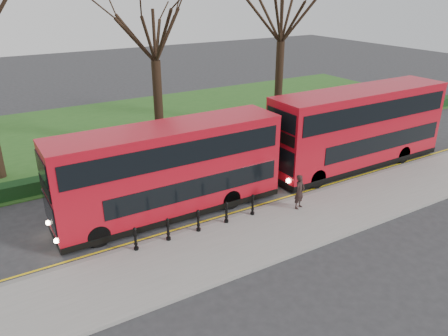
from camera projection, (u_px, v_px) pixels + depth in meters
ground at (205, 215)px, 21.19m from camera, size 120.00×120.00×0.00m
pavement at (239, 242)px, 18.80m from camera, size 60.00×4.00×0.15m
kerb at (216, 222)px, 20.37m from camera, size 60.00×0.25×0.16m
grass_verge at (110, 132)px, 33.02m from camera, size 60.00×18.00×0.06m
hedge at (151, 162)px, 26.40m from camera, size 60.00×0.90×0.80m
yellow_line_outer at (212, 221)px, 20.64m from camera, size 60.00×0.10×0.01m
yellow_line_inner at (210, 219)px, 20.80m from camera, size 60.00×0.10×0.01m
tree_mid at (154, 29)px, 27.02m from camera, size 6.83×6.83×10.68m
tree_right at (282, 12)px, 31.48m from camera, size 7.49×7.49×11.71m
bollard_row at (198, 221)px, 19.36m from camera, size 6.01×0.15×1.00m
bus_lead at (170, 171)px, 20.55m from camera, size 11.08×2.54×4.41m
bus_rear at (359, 128)px, 26.08m from camera, size 11.91×2.73×4.74m
pedestrian at (300, 192)px, 21.23m from camera, size 0.74×0.60×1.75m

